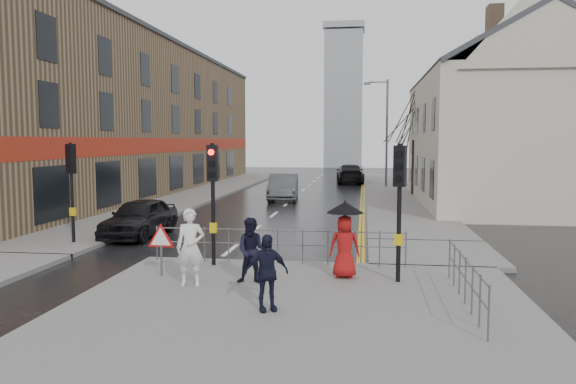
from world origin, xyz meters
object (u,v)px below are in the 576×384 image
(pedestrian_a, at_px, (190,247))
(car_parked, at_px, (140,218))
(car_mid, at_px, (283,187))
(pedestrian_d, at_px, (266,273))
(pedestrian_b, at_px, (252,251))
(pedestrian_with_umbrella, at_px, (345,235))

(pedestrian_a, height_order, car_parked, pedestrian_a)
(car_mid, bearing_deg, pedestrian_d, -87.60)
(pedestrian_a, height_order, pedestrian_d, pedestrian_a)
(pedestrian_a, bearing_deg, car_parked, 111.74)
(pedestrian_a, relative_size, pedestrian_b, 1.15)
(car_parked, bearing_deg, pedestrian_d, -51.55)
(pedestrian_a, xyz_separation_m, pedestrian_b, (1.43, 0.39, -0.12))
(pedestrian_d, distance_m, car_mid, 22.69)
(pedestrian_d, bearing_deg, pedestrian_with_umbrella, 37.94)
(pedestrian_b, xyz_separation_m, pedestrian_d, (0.72, -2.13, -0.01))
(pedestrian_with_umbrella, bearing_deg, pedestrian_b, -158.30)
(car_parked, bearing_deg, car_mid, 78.33)
(pedestrian_with_umbrella, relative_size, car_mid, 0.40)
(pedestrian_with_umbrella, xyz_separation_m, car_mid, (-4.38, 19.50, -0.43))
(pedestrian_b, relative_size, car_parked, 0.38)
(pedestrian_d, height_order, car_mid, pedestrian_d)
(pedestrian_d, relative_size, car_mid, 0.33)
(pedestrian_b, distance_m, pedestrian_d, 2.25)
(pedestrian_d, relative_size, car_parked, 0.37)
(pedestrian_a, distance_m, pedestrian_d, 2.77)
(pedestrian_d, height_order, car_parked, pedestrian_d)
(pedestrian_with_umbrella, xyz_separation_m, pedestrian_d, (-1.48, -3.01, -0.30))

